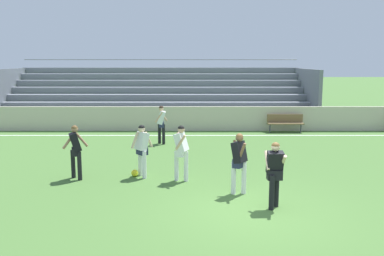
% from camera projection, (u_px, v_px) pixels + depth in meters
% --- Properties ---
extents(ground_plane, '(160.00, 160.00, 0.00)m').
position_uv_depth(ground_plane, '(253.00, 211.00, 9.91)').
color(ground_plane, '#477033').
extents(field_line_sideline, '(44.00, 0.12, 0.01)m').
position_uv_depth(field_line_sideline, '(223.00, 135.00, 19.89)').
color(field_line_sideline, white).
rests_on(field_line_sideline, ground).
extents(sideline_wall, '(48.00, 0.16, 1.25)m').
position_uv_depth(sideline_wall, '(221.00, 119.00, 21.14)').
color(sideline_wall, beige).
rests_on(sideline_wall, ground).
extents(bleacher_stand, '(18.21, 5.80, 3.66)m').
position_uv_depth(bleacher_stand, '(159.00, 93.00, 24.94)').
color(bleacher_stand, '#9EA3AD').
rests_on(bleacher_stand, ground).
extents(bench_near_wall_gap, '(1.80, 0.40, 0.90)m').
position_uv_depth(bench_near_wall_gap, '(286.00, 121.00, 20.70)').
color(bench_near_wall_gap, brown).
rests_on(bench_near_wall_gap, ground).
extents(player_white_challenging, '(0.48, 0.60, 1.69)m').
position_uv_depth(player_white_challenging, '(182.00, 148.00, 12.25)').
color(player_white_challenging, white).
rests_on(player_white_challenging, ground).
extents(player_white_overlapping, '(0.68, 0.51, 1.64)m').
position_uv_depth(player_white_overlapping, '(143.00, 146.00, 12.69)').
color(player_white_overlapping, white).
rests_on(player_white_overlapping, ground).
extents(player_dark_wide_right, '(0.49, 0.61, 1.67)m').
position_uv_depth(player_dark_wide_right, '(240.00, 158.00, 11.05)').
color(player_dark_wide_right, white).
rests_on(player_dark_wide_right, ground).
extents(player_dark_pressing_high, '(0.71, 0.48, 1.66)m').
position_uv_depth(player_dark_pressing_high, '(77.00, 147.00, 12.47)').
color(player_dark_pressing_high, black).
rests_on(player_dark_pressing_high, ground).
extents(player_white_dropping_back, '(0.53, 0.45, 1.66)m').
position_uv_depth(player_white_dropping_back, '(162.00, 121.00, 17.73)').
color(player_white_dropping_back, black).
rests_on(player_white_dropping_back, ground).
extents(player_dark_wide_left, '(0.44, 0.58, 1.65)m').
position_uv_depth(player_dark_wide_left, '(276.00, 169.00, 9.96)').
color(player_dark_wide_left, black).
rests_on(player_dark_wide_left, ground).
extents(soccer_ball, '(0.22, 0.22, 0.22)m').
position_uv_depth(soccer_ball, '(136.00, 173.00, 12.86)').
color(soccer_ball, yellow).
rests_on(soccer_ball, ground).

